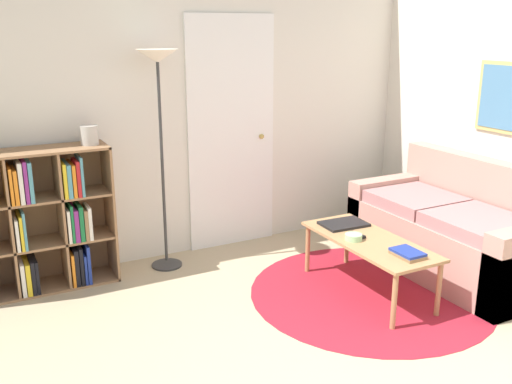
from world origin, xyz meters
name	(u,v)px	position (x,y,z in m)	size (l,w,h in m)	color
wall_back	(190,102)	(0.01, 2.80, 1.29)	(7.15, 0.11, 2.60)	silver
wall_right	(508,105)	(2.10, 1.38, 1.30)	(0.08, 5.77, 2.60)	silver
rug	(370,292)	(0.83, 1.36, 0.00)	(1.77, 1.77, 0.01)	maroon
bookshelf	(30,223)	(-1.33, 2.58, 0.52)	(1.09, 0.34, 1.05)	#936B47
floor_lamp	(158,82)	(-0.33, 2.54, 1.49)	(0.32, 0.32, 1.73)	#333333
couch	(456,233)	(1.71, 1.41, 0.30)	(0.82, 1.62, 0.88)	tan
coffee_table	(369,245)	(0.82, 1.39, 0.37)	(0.46, 1.10, 0.41)	#AD7F51
laptop	(344,224)	(0.83, 1.73, 0.42)	(0.35, 0.25, 0.02)	black
bowl	(353,237)	(0.70, 1.43, 0.44)	(0.12, 0.12, 0.04)	#9ED193
book_stack_on_table	(408,254)	(0.84, 1.02, 0.43)	(0.15, 0.21, 0.04)	olive
remote	(357,235)	(0.77, 1.48, 0.42)	(0.07, 0.15, 0.02)	black
vase_on_shelf	(89,135)	(-0.86, 2.58, 1.12)	(0.13, 0.13, 0.14)	#B7B2A8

